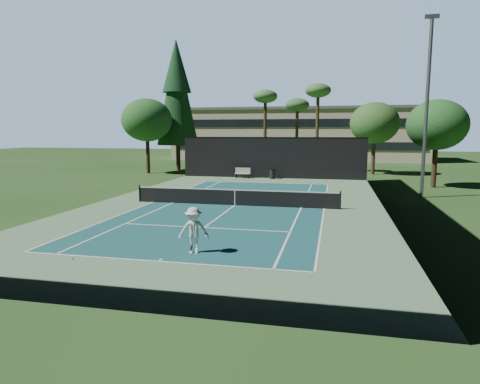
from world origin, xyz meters
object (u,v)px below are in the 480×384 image
object	(u,v)px
tennis_ball_a	(72,258)
trash_bin	(272,174)
tennis_ball_b	(231,202)
park_bench	(243,173)
tennis_net	(235,197)
tennis_ball_c	(259,195)
tennis_ball_d	(154,195)
player	(194,230)

from	to	relation	value
tennis_ball_a	trash_bin	bearing A→B (deg)	83.13
tennis_ball_b	park_bench	distance (m)	14.42
park_bench	tennis_net	bearing A→B (deg)	-79.63
tennis_net	tennis_ball_b	world-z (taller)	tennis_net
tennis_ball_c	trash_bin	bearing A→B (deg)	93.41
tennis_ball_b	tennis_ball_d	xyz separation A→B (m)	(-6.09, 1.60, 0.00)
tennis_ball_d	tennis_ball_b	bearing A→B (deg)	-14.69
player	park_bench	xyz separation A→B (m)	(-3.71, 25.99, -0.34)
park_bench	tennis_ball_a	bearing A→B (deg)	-90.76
player	park_bench	distance (m)	26.25
tennis_net	tennis_ball_c	size ratio (longest dim) A/B	190.19
tennis_ball_a	tennis_ball_c	bearing A→B (deg)	76.55
tennis_ball_d	park_bench	distance (m)	13.21
park_bench	trash_bin	size ratio (longest dim) A/B	1.59
player	tennis_ball_d	distance (m)	15.36
tennis_net	park_bench	bearing A→B (deg)	100.37
tennis_ball_c	tennis_ball_a	bearing A→B (deg)	-103.45
trash_bin	tennis_ball_b	bearing A→B (deg)	-92.77
tennis_ball_b	trash_bin	world-z (taller)	trash_bin
tennis_ball_b	trash_bin	size ratio (longest dim) A/B	0.07
tennis_net	tennis_ball_d	distance (m)	7.21
player	tennis_ball_b	bearing A→B (deg)	83.64
tennis_ball_a	park_bench	bearing A→B (deg)	89.24
trash_bin	tennis_net	bearing A→B (deg)	-90.53
trash_bin	tennis_ball_d	bearing A→B (deg)	-118.34
tennis_net	tennis_ball_b	xyz separation A→B (m)	(-0.54, 1.17, -0.53)
tennis_ball_a	trash_bin	world-z (taller)	trash_bin
tennis_ball_a	tennis_ball_b	xyz separation A→B (m)	(2.64, 13.44, 0.00)
tennis_ball_a	tennis_ball_d	distance (m)	15.43
tennis_ball_c	tennis_ball_b	bearing A→B (deg)	-112.74
park_bench	tennis_ball_d	bearing A→B (deg)	-106.82
player	park_bench	world-z (taller)	player
tennis_ball_b	tennis_ball_c	xyz separation A→B (m)	(1.34, 3.19, 0.00)
tennis_ball_d	trash_bin	world-z (taller)	trash_bin
player	tennis_ball_a	bearing A→B (deg)	-170.94
tennis_ball_a	tennis_ball_c	world-z (taller)	tennis_ball_c
park_bench	trash_bin	xyz separation A→B (m)	(2.96, -0.07, -0.07)
tennis_ball_b	tennis_ball_d	distance (m)	6.30
tennis_ball_a	park_bench	size ratio (longest dim) A/B	0.04
tennis_ball_a	tennis_ball_d	world-z (taller)	tennis_ball_d
tennis_ball_b	trash_bin	distance (m)	14.19
tennis_net	tennis_ball_b	distance (m)	1.39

